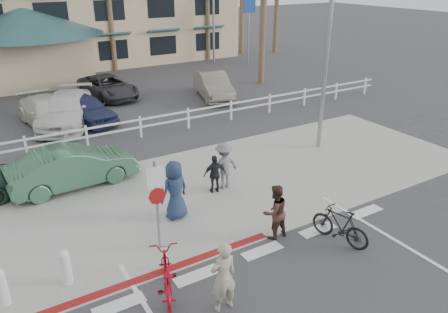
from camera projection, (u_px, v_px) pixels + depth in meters
ground at (276, 263)px, 11.34m from camera, size 140.00×140.00×0.00m
bike_path at (330, 310)px, 9.77m from camera, size 12.00×16.00×0.01m
sidewalk_plaza at (195, 193)px, 14.87m from camera, size 22.00×7.00×0.01m
cross_street at (150, 154)px, 18.01m from camera, size 40.00×5.00×0.01m
parking_lot at (88, 100)px, 25.47m from camera, size 50.00×16.00×0.01m
curb_red at (150, 276)px, 10.85m from camera, size 7.00×0.25×0.02m
rail_fence at (143, 127)px, 19.62m from camera, size 29.40×0.16×1.00m
sign_post at (157, 201)px, 11.40m from camera, size 0.50×0.10×2.90m
bollard_0 at (66, 267)px, 10.44m from camera, size 0.26×0.26×0.95m
bollard_1 at (2, 287)px, 9.77m from camera, size 0.26×0.26×0.95m
streetlight_0 at (328, 40)px, 16.97m from camera, size 0.60×2.00×9.00m
streetlight_1 at (213, 1)px, 34.02m from camera, size 0.60×2.00×9.50m
info_sign at (248, 28)px, 34.17m from camera, size 1.20×0.16×5.60m
bike_red at (166, 275)px, 10.09m from camera, size 1.32×2.07×1.03m
rider_red at (223, 277)px, 9.50m from camera, size 0.63×0.42×1.72m
bike_black at (340, 225)px, 12.03m from camera, size 0.93×1.82×1.05m
rider_black at (275, 212)px, 12.14m from camera, size 0.79×0.62×1.62m
pedestrian_a at (224, 166)px, 14.92m from camera, size 1.11×0.66×1.68m
pedestrian_child at (215, 174)px, 14.68m from camera, size 0.84×0.49×1.35m
pedestrian_b at (175, 190)px, 13.06m from camera, size 1.03×0.79×1.87m
car_white_sedan at (73, 167)px, 15.12m from camera, size 4.43×1.78×1.43m
lot_car_1 at (49, 113)px, 20.90m from camera, size 2.57×5.01×1.39m
lot_car_2 at (85, 109)px, 21.45m from camera, size 2.61×4.36×1.39m
lot_car_3 at (213, 86)px, 25.56m from camera, size 2.72×4.71×1.47m
lot_car_5 at (108, 87)px, 25.66m from camera, size 2.85×4.93×1.29m
lot_car_6 at (66, 110)px, 21.12m from camera, size 4.08×5.60×1.51m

